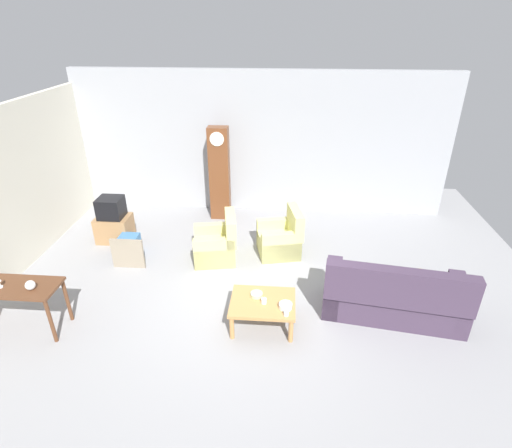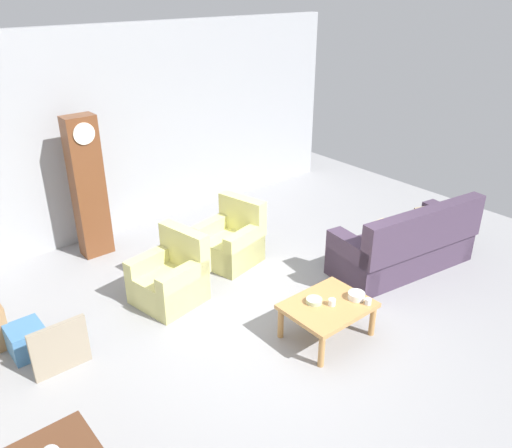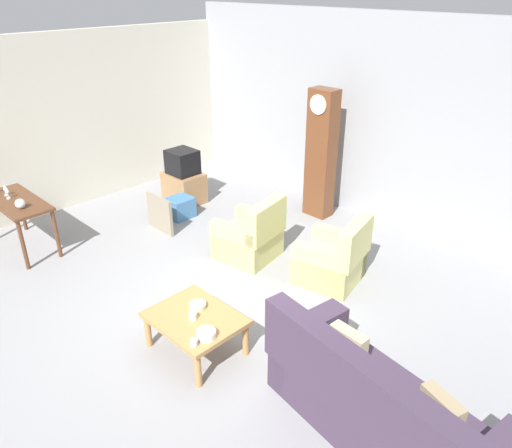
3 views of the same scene
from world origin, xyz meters
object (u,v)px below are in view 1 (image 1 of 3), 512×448
cup_white_porcelain (264,301)px  armchair_olive_near (217,245)px  console_table_dark (14,292)px  storage_box_blue (129,244)px  tv_crt (111,208)px  cup_blue_rimmed (286,313)px  tv_stand_cabinet (115,228)px  framed_picture_leaning (128,254)px  coffee_table_wood (263,305)px  grandfather_clock (220,174)px  bowl_shallow_green (257,294)px  glass_dome_cloche (30,285)px  armchair_olive_far (281,239)px  couch_floral (393,297)px  bowl_white_stacked (286,306)px

cup_white_porcelain → armchair_olive_near: bearing=118.8°
console_table_dark → storage_box_blue: 2.45m
tv_crt → cup_blue_rimmed: bearing=-36.5°
tv_crt → cup_white_porcelain: 4.04m
tv_stand_cabinet → framed_picture_leaning: (0.65, -0.98, 0.03)m
framed_picture_leaning → cup_blue_rimmed: 3.37m
coffee_table_wood → storage_box_blue: bearing=145.5°
grandfather_clock → bowl_shallow_green: grandfather_clock is taller
glass_dome_cloche → grandfather_clock: bearing=63.3°
console_table_dark → glass_dome_cloche: size_ratio=9.42×
glass_dome_cloche → armchair_olive_near: bearing=44.7°
grandfather_clock → storage_box_blue: 2.49m
cup_white_porcelain → bowl_shallow_green: bearing=126.8°
cup_blue_rimmed → grandfather_clock: bearing=111.7°
cup_white_porcelain → bowl_shallow_green: size_ratio=0.45×
tv_stand_cabinet → armchair_olive_far: bearing=-3.9°
armchair_olive_far → framed_picture_leaning: bearing=-165.1°
coffee_table_wood → framed_picture_leaning: framed_picture_leaning is taller
storage_box_blue → cup_blue_rimmed: size_ratio=5.55×
couch_floral → armchair_olive_far: couch_floral is taller
armchair_olive_near → glass_dome_cloche: (-2.24, -2.22, 0.54)m
tv_crt → cup_blue_rimmed: (3.58, -2.64, -0.27)m
tv_stand_cabinet → bowl_shallow_green: (3.13, -2.23, 0.20)m
bowl_shallow_green → tv_crt: bearing=144.5°
armchair_olive_far → tv_crt: bearing=176.1°
coffee_table_wood → cup_white_porcelain: (0.02, -0.04, 0.10)m
coffee_table_wood → bowl_white_stacked: (0.34, -0.13, 0.10)m
glass_dome_cloche → bowl_white_stacked: bearing=4.7°
framed_picture_leaning → bowl_white_stacked: size_ratio=3.10×
couch_floral → framed_picture_leaning: size_ratio=3.67×
coffee_table_wood → grandfather_clock: (-1.20, 3.62, 0.68)m
tv_stand_cabinet → glass_dome_cloche: (-0.00, -2.77, 0.58)m
tv_stand_cabinet → framed_picture_leaning: framed_picture_leaning is taller
tv_stand_cabinet → couch_floral: bearing=-20.9°
grandfather_clock → tv_crt: bearing=-148.1°
glass_dome_cloche → bowl_white_stacked: 3.60m
bowl_shallow_green → storage_box_blue: bearing=146.3°
couch_floral → bowl_white_stacked: size_ratio=11.38×
armchair_olive_far → bowl_white_stacked: 2.26m
armchair_olive_near → bowl_white_stacked: size_ratio=4.75×
tv_crt → storage_box_blue: tv_crt is taller
cup_blue_rimmed → bowl_white_stacked: (-0.01, 0.16, 0.00)m
glass_dome_cloche → bowl_white_stacked: (3.57, 0.29, -0.37)m
console_table_dark → bowl_white_stacked: (3.89, 0.23, -0.18)m
armchair_olive_near → cup_blue_rimmed: 2.49m
coffee_table_wood → storage_box_blue: (-2.78, 1.91, -0.21)m
couch_floral → tv_stand_cabinet: couch_floral is taller
tv_stand_cabinet → bowl_shallow_green: size_ratio=3.69×
console_table_dark → glass_dome_cloche: bearing=-10.4°
couch_floral → console_table_dark: 5.60m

